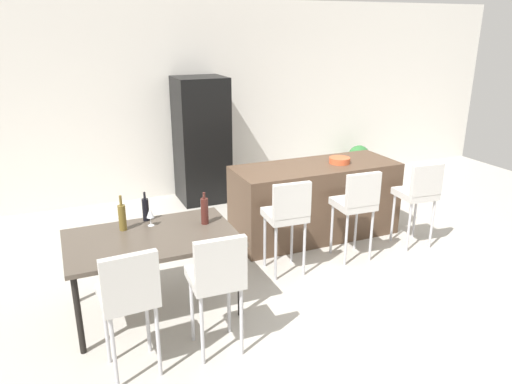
{
  "coord_description": "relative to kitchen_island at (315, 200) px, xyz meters",
  "views": [
    {
      "loc": [
        -2.64,
        -3.97,
        2.51
      ],
      "look_at": [
        -0.75,
        0.43,
        0.85
      ],
      "focal_mm": 33.54,
      "sensor_mm": 36.0,
      "label": 1
    }
  ],
  "objects": [
    {
      "name": "back_wall",
      "position": [
        -0.24,
        2.28,
        0.99
      ],
      "size": [
        10.0,
        0.12,
        2.9
      ],
      "primitive_type": "cube",
      "color": "silver",
      "rests_on": "ground_plane"
    },
    {
      "name": "wine_bottle_end",
      "position": [
        -2.41,
        -0.66,
        0.41
      ],
      "size": [
        0.07,
        0.07,
        0.34
      ],
      "color": "brown",
      "rests_on": "dining_table"
    },
    {
      "name": "wine_glass_left",
      "position": [
        -2.15,
        -0.66,
        0.4
      ],
      "size": [
        0.07,
        0.07,
        0.17
      ],
      "color": "silver",
      "rests_on": "dining_table"
    },
    {
      "name": "wine_bottle_near",
      "position": [
        -2.17,
        -0.51,
        0.39
      ],
      "size": [
        0.06,
        0.06,
        0.29
      ],
      "color": "black",
      "rests_on": "dining_table"
    },
    {
      "name": "fruit_bowl",
      "position": [
        0.31,
        -0.04,
        0.5
      ],
      "size": [
        0.26,
        0.26,
        0.07
      ],
      "primitive_type": "cylinder",
      "color": "#C6512D",
      "rests_on": "kitchen_island"
    },
    {
      "name": "bar_chair_left",
      "position": [
        -0.78,
        -0.77,
        0.24
      ],
      "size": [
        0.42,
        0.42,
        1.05
      ],
      "color": "beige",
      "rests_on": "ground_plane"
    },
    {
      "name": "dining_chair_far",
      "position": [
        -1.87,
        -1.73,
        0.24
      ],
      "size": [
        0.41,
        0.41,
        1.05
      ],
      "color": "beige",
      "rests_on": "ground_plane"
    },
    {
      "name": "kitchen_island",
      "position": [
        0.0,
        0.0,
        0.0
      ],
      "size": [
        2.04,
        0.78,
        0.92
      ],
      "primitive_type": "cube",
      "color": "#4C3828",
      "rests_on": "ground_plane"
    },
    {
      "name": "refrigerator",
      "position": [
        -0.89,
        1.84,
        0.46
      ],
      "size": [
        0.72,
        0.68,
        1.84
      ],
      "primitive_type": "cube",
      "color": "black",
      "rests_on": "ground_plane"
    },
    {
      "name": "dining_table",
      "position": [
        -2.2,
        -0.9,
        0.22
      ],
      "size": [
        1.49,
        0.94,
        0.74
      ],
      "color": "#4C4238",
      "rests_on": "ground_plane"
    },
    {
      "name": "dining_chair_near",
      "position": [
        -2.53,
        -1.73,
        0.24
      ],
      "size": [
        0.42,
        0.42,
        1.05
      ],
      "color": "beige",
      "rests_on": "ground_plane"
    },
    {
      "name": "bar_chair_right",
      "position": [
        0.94,
        -0.77,
        0.24
      ],
      "size": [
        0.43,
        0.43,
        1.05
      ],
      "color": "beige",
      "rests_on": "ground_plane"
    },
    {
      "name": "wine_bottle_corner",
      "position": [
        -1.67,
        -0.81,
        0.41
      ],
      "size": [
        0.07,
        0.07,
        0.31
      ],
      "color": "#471E19",
      "rests_on": "dining_table"
    },
    {
      "name": "ground_plane",
      "position": [
        -0.24,
        -0.88,
        -0.46
      ],
      "size": [
        10.0,
        10.0,
        0.0
      ],
      "primitive_type": "plane",
      "color": "#ADA89E"
    },
    {
      "name": "bar_chair_middle",
      "position": [
        0.07,
        -0.77,
        0.24
      ],
      "size": [
        0.42,
        0.42,
        1.05
      ],
      "color": "beige",
      "rests_on": "ground_plane"
    },
    {
      "name": "potted_plant",
      "position": [
        1.93,
        1.83,
        -0.13
      ],
      "size": [
        0.37,
        0.37,
        0.57
      ],
      "color": "#38383D",
      "rests_on": "ground_plane"
    }
  ]
}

